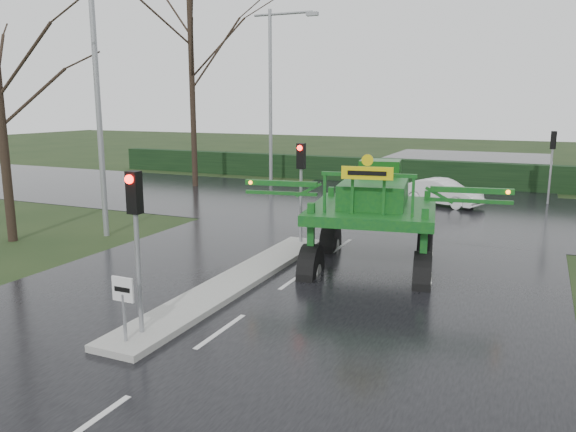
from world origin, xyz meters
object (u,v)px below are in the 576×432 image
at_px(traffic_signal_mid, 301,171).
at_px(crop_sprayer, 313,202).
at_px(street_light_left_far, 275,82).
at_px(white_sedan, 441,206).
at_px(traffic_signal_near, 135,218).
at_px(traffic_signal_far, 552,151).
at_px(keep_left_sign, 123,299).
at_px(street_light_left_near, 103,69).

relative_size(traffic_signal_mid, crop_sprayer, 0.46).
bearing_deg(traffic_signal_mid, street_light_left_far, 118.86).
height_order(street_light_left_far, white_sedan, street_light_left_far).
distance_m(traffic_signal_near, traffic_signal_far, 22.42).
height_order(keep_left_sign, crop_sprayer, crop_sprayer).
bearing_deg(crop_sprayer, street_light_left_far, 109.54).
relative_size(traffic_signal_mid, traffic_signal_far, 1.00).
height_order(traffic_signal_near, traffic_signal_far, same).
height_order(traffic_signal_mid, street_light_left_far, street_light_left_far).
bearing_deg(crop_sprayer, traffic_signal_near, -113.49).
height_order(crop_sprayer, white_sedan, crop_sprayer).
bearing_deg(keep_left_sign, crop_sprayer, 76.96).
bearing_deg(street_light_left_near, traffic_signal_near, -45.47).
bearing_deg(street_light_left_far, traffic_signal_far, 0.03).
bearing_deg(street_light_left_far, street_light_left_near, -90.00).
height_order(traffic_signal_mid, white_sedan, traffic_signal_mid).
distance_m(traffic_signal_near, white_sedan, 18.92).
bearing_deg(crop_sprayer, traffic_signal_mid, 109.88).
distance_m(keep_left_sign, traffic_signal_near, 1.61).
xyz_separation_m(keep_left_sign, street_light_left_near, (-6.89, 7.50, 4.93)).
bearing_deg(traffic_signal_far, street_light_left_near, 43.63).
bearing_deg(traffic_signal_near, keep_left_sign, -90.00).
distance_m(street_light_left_far, crop_sprayer, 17.73).
xyz_separation_m(traffic_signal_near, street_light_left_near, (-6.89, 7.01, 3.40)).
bearing_deg(white_sedan, street_light_left_near, 159.77).
distance_m(traffic_signal_far, street_light_left_far, 15.08).
bearing_deg(street_light_left_far, white_sedan, -14.17).
bearing_deg(traffic_signal_near, street_light_left_near, 134.53).
bearing_deg(street_light_left_near, traffic_signal_mid, 12.21).
distance_m(traffic_signal_mid, traffic_signal_far, 14.75).
relative_size(traffic_signal_near, traffic_signal_far, 1.00).
distance_m(street_light_left_near, street_light_left_far, 14.00).
bearing_deg(traffic_signal_far, traffic_signal_near, 69.64).
xyz_separation_m(traffic_signal_mid, white_sedan, (3.14, 9.97, -2.59)).
height_order(keep_left_sign, traffic_signal_mid, traffic_signal_mid).
relative_size(keep_left_sign, crop_sprayer, 0.17).
xyz_separation_m(street_light_left_near, street_light_left_far, (0.00, 14.00, 0.00)).
relative_size(traffic_signal_far, street_light_left_near, 0.35).
relative_size(crop_sprayer, white_sedan, 2.04).
bearing_deg(traffic_signal_mid, street_light_left_near, -167.79).
bearing_deg(keep_left_sign, street_light_left_far, 107.78).
xyz_separation_m(traffic_signal_far, street_light_left_far, (-14.69, -0.01, 3.40)).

